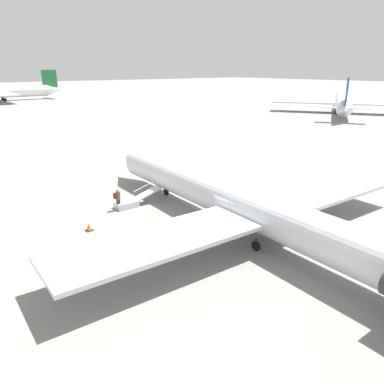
{
  "coord_description": "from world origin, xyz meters",
  "views": [
    {
      "loc": [
        -16.64,
        17.45,
        10.81
      ],
      "look_at": [
        4.39,
        0.6,
        1.81
      ],
      "focal_mm": 35.0,
      "sensor_mm": 36.0,
      "label": 1
    }
  ],
  "objects_px": {
    "airplane_main": "(249,207)",
    "boarding_stairs": "(131,202)",
    "passenger": "(118,198)",
    "airplane_taxiing_distant": "(343,102)"
  },
  "relations": [
    {
      "from": "airplane_taxiing_distant",
      "to": "passenger",
      "type": "bearing_deg",
      "value": 167.19
    },
    {
      "from": "airplane_main",
      "to": "airplane_taxiing_distant",
      "type": "relative_size",
      "value": 0.88
    },
    {
      "from": "airplane_main",
      "to": "boarding_stairs",
      "type": "bearing_deg",
      "value": 21.56
    },
    {
      "from": "boarding_stairs",
      "to": "passenger",
      "type": "relative_size",
      "value": 2.33
    },
    {
      "from": "airplane_main",
      "to": "passenger",
      "type": "height_order",
      "value": "airplane_main"
    },
    {
      "from": "airplane_main",
      "to": "airplane_taxiing_distant",
      "type": "bearing_deg",
      "value": -60.85
    },
    {
      "from": "boarding_stairs",
      "to": "passenger",
      "type": "xyz_separation_m",
      "value": [
        -0.05,
        1.2,
        0.63
      ]
    },
    {
      "from": "boarding_stairs",
      "to": "passenger",
      "type": "distance_m",
      "value": 1.35
    },
    {
      "from": "passenger",
      "to": "airplane_main",
      "type": "bearing_deg",
      "value": -62.34
    },
    {
      "from": "airplane_taxiing_distant",
      "to": "passenger",
      "type": "relative_size",
      "value": 22.99
    }
  ]
}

